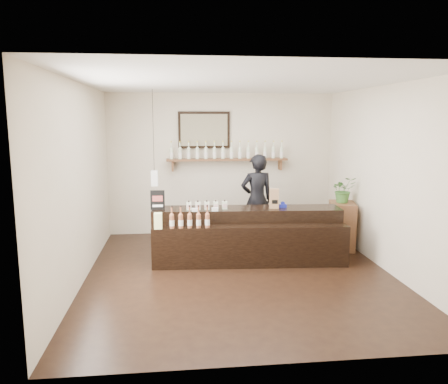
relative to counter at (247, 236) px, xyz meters
The scene contains 10 objects.
ground 0.74m from the counter, 110.31° to the right, with size 5.00×5.00×0.00m, color black.
room_shell 1.44m from the counter, 110.31° to the right, with size 5.00×5.00×5.00m.
back_wall_decor 2.27m from the counter, 101.27° to the left, with size 2.66×0.96×1.69m.
counter is the anchor object (origin of this frame).
promo_sign 1.56m from the counter, behind, with size 0.23×0.03×0.32m.
paper_bag 0.76m from the counter, ahead, with size 0.16×0.13×0.32m.
tape_dispenser 0.78m from the counter, ahead, with size 0.12×0.05×0.10m.
side_cabinet 1.84m from the counter, 14.90° to the left, with size 0.54×0.66×0.84m.
potted_plant 1.96m from the counter, 14.90° to the left, with size 0.41×0.36×0.46m, color #396C2B.
shopkeeper 1.15m from the counter, 70.82° to the left, with size 0.69×0.45×1.89m, color black.
Camera 1 is at (-0.91, -6.22, 2.28)m, focal length 35.00 mm.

